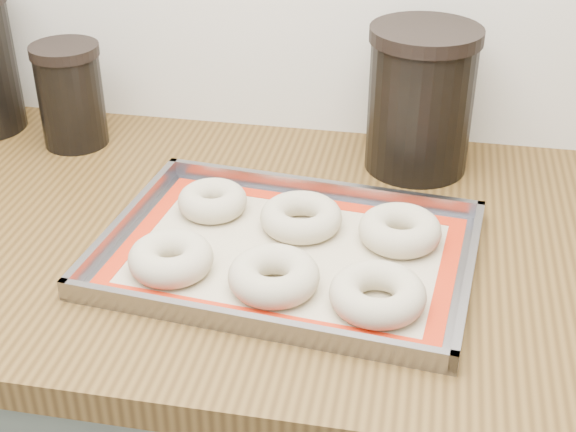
% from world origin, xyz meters
% --- Properties ---
extents(countertop, '(3.06, 0.68, 0.04)m').
position_xyz_m(countertop, '(0.00, 1.68, 0.88)').
color(countertop, brown).
rests_on(countertop, cabinet).
extents(baking_tray, '(0.49, 0.37, 0.03)m').
position_xyz_m(baking_tray, '(0.14, 1.62, 0.91)').
color(baking_tray, gray).
rests_on(baking_tray, countertop).
extents(baking_mat, '(0.45, 0.33, 0.00)m').
position_xyz_m(baking_mat, '(0.14, 1.62, 0.90)').
color(baking_mat, '#C6B793').
rests_on(baking_mat, baking_tray).
extents(bagel_front_left, '(0.12, 0.12, 0.04)m').
position_xyz_m(bagel_front_left, '(0.00, 1.55, 0.92)').
color(bagel_front_left, '#BEB193').
rests_on(bagel_front_left, baking_mat).
extents(bagel_front_mid, '(0.11, 0.11, 0.04)m').
position_xyz_m(bagel_front_mid, '(0.13, 1.54, 0.92)').
color(bagel_front_mid, '#BEB193').
rests_on(bagel_front_mid, baking_mat).
extents(bagel_front_right, '(0.12, 0.12, 0.04)m').
position_xyz_m(bagel_front_right, '(0.26, 1.53, 0.92)').
color(bagel_front_right, '#BEB193').
rests_on(bagel_front_right, baking_mat).
extents(bagel_back_left, '(0.11, 0.11, 0.04)m').
position_xyz_m(bagel_back_left, '(0.02, 1.70, 0.92)').
color(bagel_back_left, '#BEB193').
rests_on(bagel_back_left, baking_mat).
extents(bagel_back_mid, '(0.14, 0.14, 0.03)m').
position_xyz_m(bagel_back_mid, '(0.14, 1.68, 0.92)').
color(bagel_back_mid, '#BEB193').
rests_on(bagel_back_mid, baking_mat).
extents(bagel_back_right, '(0.11, 0.11, 0.04)m').
position_xyz_m(bagel_back_right, '(0.27, 1.67, 0.92)').
color(bagel_back_right, '#BEB193').
rests_on(bagel_back_right, baking_mat).
extents(canister_mid, '(0.11, 0.11, 0.16)m').
position_xyz_m(canister_mid, '(-0.26, 1.88, 0.98)').
color(canister_mid, black).
rests_on(canister_mid, countertop).
extents(canister_right, '(0.16, 0.16, 0.22)m').
position_xyz_m(canister_right, '(0.28, 1.90, 1.01)').
color(canister_right, black).
rests_on(canister_right, countertop).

